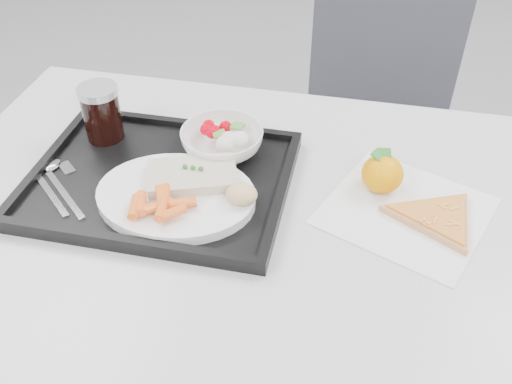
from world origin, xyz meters
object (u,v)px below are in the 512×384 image
(table, at_px, (263,240))
(salad_bowl, at_px, (222,141))
(tangerine, at_px, (382,174))
(cola_glass, at_px, (101,112))
(pizza_slice, at_px, (437,217))
(chair, at_px, (377,107))
(tray, at_px, (161,180))
(dinner_plate, at_px, (176,196))

(table, distance_m, salad_bowl, 0.20)
(table, height_order, tangerine, tangerine)
(cola_glass, relative_size, pizza_slice, 0.54)
(chair, xyz_separation_m, cola_glass, (-0.52, -0.60, 0.28))
(tray, height_order, dinner_plate, dinner_plate)
(salad_bowl, xyz_separation_m, cola_glass, (-0.23, 0.00, 0.03))
(cola_glass, relative_size, tangerine, 1.20)
(dinner_plate, distance_m, pizza_slice, 0.43)
(table, height_order, cola_glass, cola_glass)
(table, relative_size, dinner_plate, 4.44)
(table, relative_size, cola_glass, 11.11)
(table, xyz_separation_m, tangerine, (0.19, 0.10, 0.10))
(dinner_plate, bearing_deg, table, 7.06)
(salad_bowl, bearing_deg, table, -51.73)
(tray, distance_m, dinner_plate, 0.07)
(dinner_plate, relative_size, pizza_slice, 1.35)
(dinner_plate, distance_m, tangerine, 0.36)
(cola_glass, bearing_deg, tray, -34.27)
(dinner_plate, xyz_separation_m, pizza_slice, (0.43, 0.05, -0.01))
(table, xyz_separation_m, tray, (-0.19, 0.03, 0.08))
(salad_bowl, distance_m, pizza_slice, 0.40)
(tray, distance_m, salad_bowl, 0.13)
(cola_glass, height_order, tangerine, cola_glass)
(chair, relative_size, pizza_slice, 4.65)
(dinner_plate, bearing_deg, tangerine, 19.58)
(table, xyz_separation_m, salad_bowl, (-0.10, 0.13, 0.11))
(dinner_plate, height_order, tangerine, tangerine)
(dinner_plate, relative_size, salad_bowl, 1.78)
(cola_glass, distance_m, pizza_slice, 0.63)
(salad_bowl, bearing_deg, tray, -131.91)
(salad_bowl, bearing_deg, dinner_plate, -105.33)
(tray, relative_size, salad_bowl, 2.96)
(dinner_plate, distance_m, cola_glass, 0.25)
(salad_bowl, height_order, cola_glass, cola_glass)
(chair, relative_size, dinner_plate, 3.44)
(tray, relative_size, dinner_plate, 1.67)
(chair, xyz_separation_m, pizza_slice, (0.10, -0.70, 0.22))
(dinner_plate, bearing_deg, salad_bowl, 74.67)
(pizza_slice, bearing_deg, cola_glass, 171.06)
(salad_bowl, xyz_separation_m, pizza_slice, (0.39, -0.10, -0.03))
(tangerine, distance_m, pizza_slice, 0.12)
(tray, xyz_separation_m, pizza_slice, (0.48, 0.00, 0.00))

